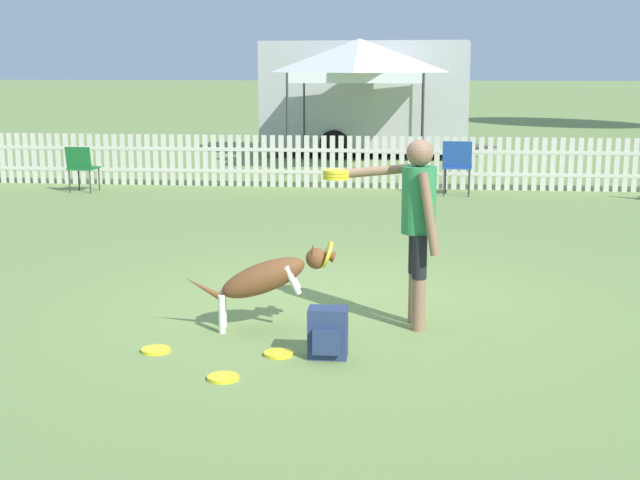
{
  "coord_description": "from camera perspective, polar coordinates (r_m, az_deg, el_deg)",
  "views": [
    {
      "loc": [
        0.71,
        -7.84,
        2.14
      ],
      "look_at": [
        -0.06,
        -0.78,
        0.75
      ],
      "focal_mm": 50.0,
      "sensor_mm": 36.0,
      "label": 1
    }
  ],
  "objects": [
    {
      "name": "canopy_tent_main",
      "position": [
        18.8,
        2.54,
        11.41
      ],
      "size": [
        2.69,
        2.69,
        2.68
      ],
      "color": "#333338",
      "rests_on": "ground_plane"
    },
    {
      "name": "leaping_dog",
      "position": [
        7.29,
        -3.33,
        -2.37
      ],
      "size": [
        1.25,
        0.4,
        0.73
      ],
      "rotation": [
        0.0,
        0.0,
        -1.41
      ],
      "color": "brown",
      "rests_on": "ground_plane"
    },
    {
      "name": "backpack_on_grass",
      "position": [
        6.64,
        0.5,
        -5.99
      ],
      "size": [
        0.29,
        0.23,
        0.38
      ],
      "color": "navy",
      "rests_on": "ground_plane"
    },
    {
      "name": "frisbee_midfield",
      "position": [
        6.94,
        -10.47,
        -6.94
      ],
      "size": [
        0.22,
        0.22,
        0.02
      ],
      "color": "yellow",
      "rests_on": "ground_plane"
    },
    {
      "name": "frisbee_near_dog",
      "position": [
        6.75,
        -2.67,
        -7.28
      ],
      "size": [
        0.22,
        0.22,
        0.02
      ],
      "color": "yellow",
      "rests_on": "ground_plane"
    },
    {
      "name": "folding_chair_center",
      "position": [
        14.97,
        8.78,
        4.91
      ],
      "size": [
        0.52,
        0.54,
        0.92
      ],
      "rotation": [
        0.0,
        0.0,
        3.06
      ],
      "color": "#333338",
      "rests_on": "ground_plane"
    },
    {
      "name": "equipment_trailer",
      "position": [
        21.55,
        3.02,
        9.18
      ],
      "size": [
        5.66,
        2.55,
        2.69
      ],
      "rotation": [
        0.0,
        0.0,
        -0.08
      ],
      "color": "#B7B7B7",
      "rests_on": "ground_plane"
    },
    {
      "name": "picket_fence",
      "position": [
        15.76,
        3.58,
        5.0
      ],
      "size": [
        23.7,
        0.04,
        0.92
      ],
      "color": "beige",
      "rests_on": "ground_plane"
    },
    {
      "name": "frisbee_near_handler",
      "position": [
        6.29,
        -6.22,
        -8.75
      ],
      "size": [
        0.22,
        0.22,
        0.02
      ],
      "color": "yellow",
      "rests_on": "ground_plane"
    },
    {
      "name": "handler_person",
      "position": [
        7.29,
        6.0,
        1.83
      ],
      "size": [
        0.99,
        0.51,
        1.56
      ],
      "rotation": [
        0.0,
        0.0,
        -4.55
      ],
      "color": "#8C664C",
      "rests_on": "ground_plane"
    },
    {
      "name": "folding_chair_blue_left",
      "position": [
        15.77,
        -15.02,
        4.67
      ],
      "size": [
        0.47,
        0.49,
        0.79
      ],
      "rotation": [
        0.0,
        0.0,
        3.08
      ],
      "color": "#333338",
      "rests_on": "ground_plane"
    },
    {
      "name": "ground_plane",
      "position": [
        8.16,
        0.98,
        -4.1
      ],
      "size": [
        240.0,
        240.0,
        0.0
      ],
      "primitive_type": "plane",
      "color": "olive"
    }
  ]
}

